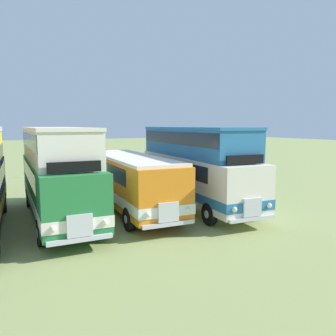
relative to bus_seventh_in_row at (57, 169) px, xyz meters
name	(u,v)px	position (x,y,z in m)	size (l,w,h in m)	color
bus_seventh_in_row	(57,169)	(0.00, 0.00, 0.00)	(2.63, 10.53, 4.49)	#237538
bus_eighth_in_row	(131,179)	(3.73, -0.15, -0.72)	(2.81, 9.83, 2.99)	orange
bus_ninth_in_row	(194,163)	(7.46, -0.48, 0.00)	(3.11, 10.78, 4.49)	silver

